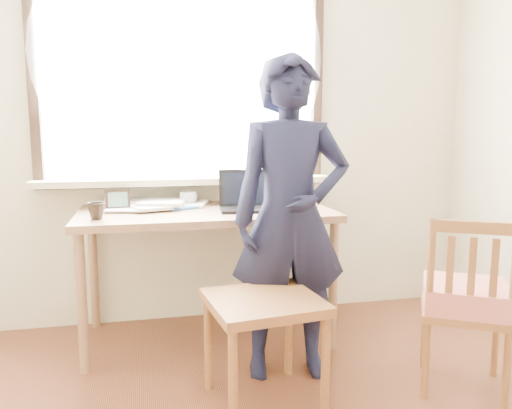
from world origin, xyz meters
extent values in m
cube|color=beige|center=(0.00, 2.00, 1.30)|extent=(3.50, 0.02, 2.60)
cube|color=white|center=(-0.20, 1.99, 1.60)|extent=(1.70, 0.01, 1.30)
cube|color=black|center=(-0.20, 1.97, 0.92)|extent=(1.82, 0.06, 0.06)
cube|color=black|center=(-1.08, 1.97, 1.60)|extent=(0.06, 0.06, 1.30)
cube|color=black|center=(0.68, 1.97, 1.60)|extent=(0.06, 0.06, 1.30)
cube|color=beige|center=(-0.20, 1.90, 0.93)|extent=(1.85, 0.20, 0.04)
cube|color=white|center=(-0.20, 1.91, 1.70)|extent=(1.95, 0.02, 1.65)
cube|color=#8C6546|center=(-0.11, 1.63, 0.76)|extent=(1.46, 0.73, 0.04)
cylinder|color=#8C6546|center=(-0.79, 1.32, 0.37)|extent=(0.05, 0.05, 0.74)
cylinder|color=#8C6546|center=(-0.79, 1.94, 0.37)|extent=(0.05, 0.05, 0.74)
cylinder|color=#8C6546|center=(0.57, 1.32, 0.37)|extent=(0.05, 0.05, 0.74)
cylinder|color=#8C6546|center=(0.57, 1.94, 0.37)|extent=(0.05, 0.05, 0.74)
cube|color=black|center=(0.13, 1.55, 0.79)|extent=(0.36, 0.27, 0.02)
cube|color=black|center=(0.14, 1.67, 0.90)|extent=(0.34, 0.10, 0.22)
cube|color=black|center=(0.14, 1.67, 0.90)|extent=(0.30, 0.08, 0.18)
cube|color=black|center=(0.13, 1.54, 0.80)|extent=(0.31, 0.16, 0.00)
imported|color=white|center=(-0.20, 1.84, 0.83)|extent=(0.14, 0.14, 0.09)
imported|color=black|center=(-0.71, 1.45, 0.83)|extent=(0.12, 0.12, 0.09)
ellipsoid|color=black|center=(0.34, 1.53, 0.80)|extent=(0.10, 0.07, 0.04)
cube|color=white|center=(-0.27, 1.78, 0.79)|extent=(0.35, 0.37, 0.02)
cube|color=#3A77BD|center=(-0.36, 1.88, 0.79)|extent=(0.28, 0.26, 0.01)
cube|color=white|center=(-0.57, 1.71, 0.80)|extent=(0.26, 0.27, 0.01)
cube|color=#3A77BD|center=(-0.62, 1.86, 0.81)|extent=(0.28, 0.30, 0.02)
cube|color=white|center=(-0.66, 1.93, 0.81)|extent=(0.32, 0.34, 0.02)
cube|color=gold|center=(-0.67, 1.71, 0.81)|extent=(0.35, 0.32, 0.02)
cube|color=#3A77BD|center=(-0.48, 1.80, 0.81)|extent=(0.27, 0.28, 0.01)
imported|color=white|center=(-0.47, 1.88, 0.80)|extent=(0.25, 0.30, 0.03)
imported|color=white|center=(0.36, 1.90, 0.79)|extent=(0.28, 0.32, 0.02)
cube|color=black|center=(-0.61, 1.73, 0.84)|extent=(0.14, 0.03, 0.11)
cube|color=#3D622B|center=(-0.61, 1.73, 0.84)|extent=(0.11, 0.02, 0.08)
cube|color=brown|center=(0.05, 0.85, 0.48)|extent=(0.54, 0.53, 0.04)
cylinder|color=brown|center=(-0.13, 0.62, 0.23)|extent=(0.04, 0.04, 0.46)
cylinder|color=brown|center=(-0.18, 1.02, 0.23)|extent=(0.04, 0.04, 0.46)
cylinder|color=brown|center=(0.29, 0.67, 0.23)|extent=(0.04, 0.04, 0.46)
cylinder|color=brown|center=(0.24, 1.07, 0.23)|extent=(0.04, 0.04, 0.46)
cube|color=brown|center=(1.03, 0.77, 0.39)|extent=(0.53, 0.53, 0.04)
cylinder|color=brown|center=(1.26, 0.82, 0.18)|extent=(0.03, 0.03, 0.37)
cylinder|color=brown|center=(1.09, 0.54, 0.18)|extent=(0.03, 0.03, 0.37)
cylinder|color=brown|center=(0.96, 0.99, 0.18)|extent=(0.03, 0.03, 0.37)
cylinder|color=brown|center=(0.80, 0.71, 0.18)|extent=(0.03, 0.03, 0.37)
cylinder|color=brown|center=(0.79, 0.71, 0.63)|extent=(0.03, 0.03, 0.45)
cube|color=brown|center=(0.94, 0.62, 0.83)|extent=(0.33, 0.21, 0.05)
cube|color=brown|center=(1.02, 0.58, 0.60)|extent=(0.04, 0.03, 0.36)
cube|color=brown|center=(0.94, 0.62, 0.60)|extent=(0.04, 0.03, 0.36)
cube|color=brown|center=(0.86, 0.67, 0.60)|extent=(0.04, 0.03, 0.36)
cube|color=#B11115|center=(1.03, 0.77, 0.46)|extent=(0.52, 0.52, 0.12)
imported|color=black|center=(0.25, 1.11, 0.81)|extent=(0.63, 0.44, 1.62)
camera|label=1|loc=(-0.45, -1.25, 1.25)|focal=35.00mm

